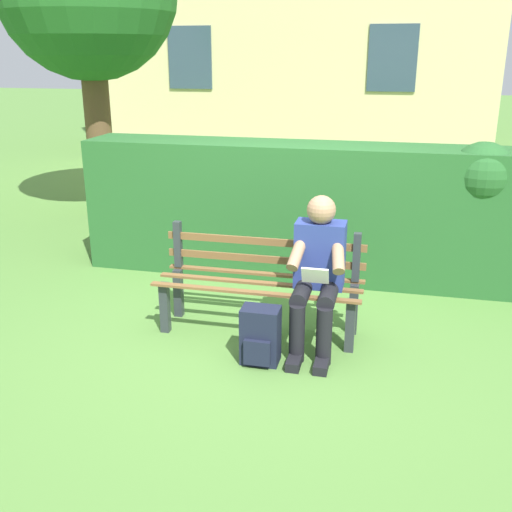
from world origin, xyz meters
name	(u,v)px	position (x,y,z in m)	size (l,w,h in m)	color
ground	(259,332)	(0.00, 0.00, 0.00)	(60.00, 60.00, 0.00)	#517F38
park_bench	(261,282)	(0.00, -0.06, 0.41)	(1.66, 0.48, 0.84)	#2D3338
person_seated	(318,270)	(-0.48, 0.10, 0.62)	(0.44, 0.73, 1.17)	navy
hedge_backdrop	(325,209)	(-0.35, -1.44, 0.70)	(4.82, 0.71, 1.43)	#265B28
backpack	(260,336)	(-0.12, 0.48, 0.21)	(0.28, 0.26, 0.43)	#191E33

